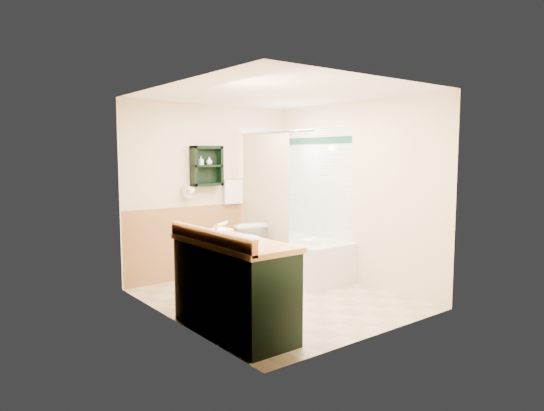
# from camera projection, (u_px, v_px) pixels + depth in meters

# --- Properties ---
(floor) EXTENTS (3.00, 3.00, 0.00)m
(floor) POSITION_uv_depth(u_px,v_px,m) (276.00, 299.00, 5.75)
(floor) COLOR #C4B18F
(floor) RESTS_ON ground
(back_wall) EXTENTS (2.60, 0.04, 2.40)m
(back_wall) POSITION_uv_depth(u_px,v_px,m) (209.00, 191.00, 6.82)
(back_wall) COLOR #FEF1C7
(back_wall) RESTS_ON ground
(left_wall) EXTENTS (0.04, 3.00, 2.40)m
(left_wall) POSITION_uv_depth(u_px,v_px,m) (172.00, 205.00, 4.82)
(left_wall) COLOR #FEF1C7
(left_wall) RESTS_ON ground
(right_wall) EXTENTS (0.04, 3.00, 2.40)m
(right_wall) POSITION_uv_depth(u_px,v_px,m) (354.00, 193.00, 6.43)
(right_wall) COLOR #FEF1C7
(right_wall) RESTS_ON ground
(ceiling) EXTENTS (2.60, 3.00, 0.04)m
(ceiling) POSITION_uv_depth(u_px,v_px,m) (276.00, 91.00, 5.50)
(ceiling) COLOR white
(ceiling) RESTS_ON back_wall
(wainscot_left) EXTENTS (2.98, 2.98, 1.00)m
(wainscot_left) POSITION_uv_depth(u_px,v_px,m) (177.00, 274.00, 4.91)
(wainscot_left) COLOR tan
(wainscot_left) RESTS_ON left_wall
(wainscot_back) EXTENTS (2.58, 2.58, 1.00)m
(wainscot_back) POSITION_uv_depth(u_px,v_px,m) (211.00, 240.00, 6.87)
(wainscot_back) COLOR tan
(wainscot_back) RESTS_ON back_wall
(mirror_frame) EXTENTS (1.30, 1.30, 1.00)m
(mirror_frame) POSITION_uv_depth(u_px,v_px,m) (204.00, 177.00, 4.39)
(mirror_frame) COLOR #936130
(mirror_frame) RESTS_ON left_wall
(mirror_glass) EXTENTS (1.20, 1.20, 0.90)m
(mirror_glass) POSITION_uv_depth(u_px,v_px,m) (204.00, 177.00, 4.39)
(mirror_glass) COLOR white
(mirror_glass) RESTS_ON left_wall
(tile_right) EXTENTS (1.50, 1.50, 2.10)m
(tile_right) POSITION_uv_depth(u_px,v_px,m) (313.00, 200.00, 7.01)
(tile_right) COLOR white
(tile_right) RESTS_ON right_wall
(tile_back) EXTENTS (0.95, 0.95, 2.10)m
(tile_back) POSITION_uv_depth(u_px,v_px,m) (269.00, 197.00, 7.43)
(tile_back) COLOR white
(tile_back) RESTS_ON back_wall
(tile_accent) EXTENTS (1.50, 1.50, 0.10)m
(tile_accent) POSITION_uv_depth(u_px,v_px,m) (313.00, 141.00, 6.92)
(tile_accent) COLOR #15492D
(tile_accent) RESTS_ON right_wall
(wall_shelf) EXTENTS (0.45, 0.15, 0.55)m
(wall_shelf) POSITION_uv_depth(u_px,v_px,m) (207.00, 166.00, 6.63)
(wall_shelf) COLOR black
(wall_shelf) RESTS_ON back_wall
(hair_dryer) EXTENTS (0.10, 0.24, 0.18)m
(hair_dryer) POSITION_uv_depth(u_px,v_px,m) (187.00, 192.00, 6.51)
(hair_dryer) COLOR silver
(hair_dryer) RESTS_ON back_wall
(towel_bar) EXTENTS (0.40, 0.06, 0.40)m
(towel_bar) POSITION_uv_depth(u_px,v_px,m) (233.00, 179.00, 6.96)
(towel_bar) COLOR white
(towel_bar) RESTS_ON back_wall
(curtain_rod) EXTENTS (0.03, 1.60, 0.03)m
(curtain_rod) POSITION_uv_depth(u_px,v_px,m) (272.00, 132.00, 6.46)
(curtain_rod) COLOR silver
(curtain_rod) RESTS_ON back_wall
(shower_curtain) EXTENTS (1.05, 1.05, 1.70)m
(shower_curtain) POSITION_uv_depth(u_px,v_px,m) (265.00, 195.00, 6.68)
(shower_curtain) COLOR beige
(shower_curtain) RESTS_ON curtain_rod
(vanity) EXTENTS (0.59, 1.42, 0.90)m
(vanity) POSITION_uv_depth(u_px,v_px,m) (234.00, 286.00, 4.62)
(vanity) COLOR black
(vanity) RESTS_ON ground
(bathtub) EXTENTS (0.80, 1.50, 0.53)m
(bathtub) POSITION_uv_depth(u_px,v_px,m) (299.00, 258.00, 6.79)
(bathtub) COLOR silver
(bathtub) RESTS_ON ground
(toilet) EXTENTS (0.55, 0.85, 0.78)m
(toilet) POSITION_uv_depth(u_px,v_px,m) (241.00, 250.00, 6.73)
(toilet) COLOR silver
(toilet) RESTS_ON ground
(counter_towel) EXTENTS (0.26, 0.21, 0.04)m
(counter_towel) POSITION_uv_depth(u_px,v_px,m) (218.00, 231.00, 4.98)
(counter_towel) COLOR white
(counter_towel) RESTS_ON vanity
(vanity_book) EXTENTS (0.15, 0.05, 0.20)m
(vanity_book) POSITION_uv_depth(u_px,v_px,m) (182.00, 222.00, 5.03)
(vanity_book) COLOR black
(vanity_book) RESTS_ON vanity
(tub_towel) EXTENTS (0.23, 0.19, 0.07)m
(tub_towel) POSITION_uv_depth(u_px,v_px,m) (310.00, 242.00, 6.34)
(tub_towel) COLOR white
(tub_towel) RESTS_ON bathtub
(soap_bottle_a) EXTENTS (0.07, 0.12, 0.05)m
(soap_bottle_a) POSITION_uv_depth(u_px,v_px,m) (201.00, 163.00, 6.57)
(soap_bottle_a) COLOR silver
(soap_bottle_a) RESTS_ON wall_shelf
(soap_bottle_b) EXTENTS (0.09, 0.11, 0.08)m
(soap_bottle_b) POSITION_uv_depth(u_px,v_px,m) (209.00, 162.00, 6.64)
(soap_bottle_b) COLOR silver
(soap_bottle_b) RESTS_ON wall_shelf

